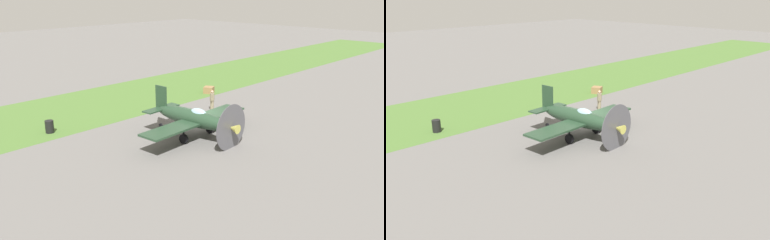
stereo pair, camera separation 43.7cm
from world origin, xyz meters
TOP-DOWN VIEW (x-y plane):
  - ground_plane at (0.00, 0.00)m, footprint 160.00×160.00m
  - grass_verge at (0.00, -11.27)m, footprint 120.00×11.00m
  - airplane_lead at (1.74, 0.79)m, footprint 9.24×7.32m
  - ground_crew_chief at (-4.09, -2.57)m, footprint 0.57×0.38m
  - fuel_drum at (8.12, -7.29)m, footprint 0.60×0.60m
  - supply_crate at (-8.44, -6.73)m, footprint 1.20×1.20m

SIDE VIEW (x-z plane):
  - ground_plane at x=0.00m, z-range 0.00..0.00m
  - grass_verge at x=0.00m, z-range 0.00..0.01m
  - supply_crate at x=-8.44m, z-range 0.00..0.64m
  - fuel_drum at x=8.12m, z-range 0.00..0.90m
  - ground_crew_chief at x=-4.09m, z-range 0.05..1.78m
  - airplane_lead at x=1.74m, z-range -0.27..3.03m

